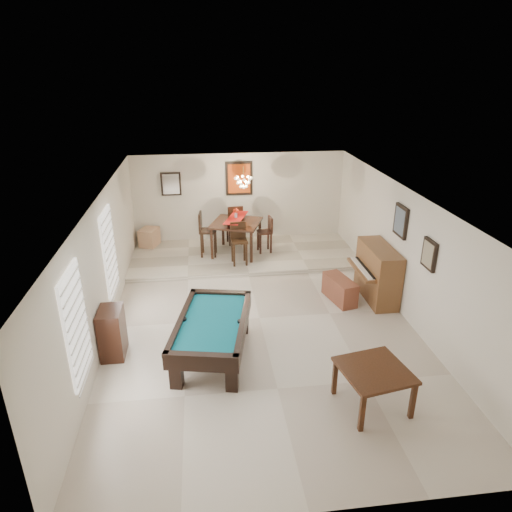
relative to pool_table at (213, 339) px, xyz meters
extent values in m
cube|color=beige|center=(1.00, 1.22, -0.37)|extent=(6.00, 9.00, 0.02)
cube|color=silver|center=(1.00, 5.72, 0.94)|extent=(6.00, 0.04, 2.60)
cube|color=silver|center=(1.00, -3.28, 0.94)|extent=(6.00, 0.04, 2.60)
cube|color=silver|center=(-2.00, 1.22, 0.94)|extent=(0.04, 9.00, 2.60)
cube|color=silver|center=(4.00, 1.22, 0.94)|extent=(0.04, 9.00, 2.60)
cube|color=white|center=(1.00, 1.22, 2.24)|extent=(6.00, 9.00, 0.04)
cube|color=beige|center=(1.00, 4.47, -0.30)|extent=(6.00, 2.50, 0.12)
cube|color=white|center=(-1.97, -0.98, 1.04)|extent=(0.06, 1.00, 1.70)
cube|color=white|center=(-1.97, 1.82, 1.04)|extent=(0.06, 1.00, 1.70)
cube|color=brown|center=(2.87, 1.78, -0.10)|extent=(0.59, 1.02, 0.53)
cube|color=black|center=(-1.77, 0.28, 0.09)|extent=(0.41, 0.61, 0.92)
cube|color=tan|center=(-1.59, 5.38, 0.00)|extent=(0.60, 0.66, 0.49)
cube|color=#D84C14|center=(1.00, 5.68, 1.54)|extent=(0.75, 0.06, 0.95)
cube|color=white|center=(-0.90, 5.68, 1.44)|extent=(0.55, 0.06, 0.65)
cube|color=slate|center=(3.96, 1.52, 1.54)|extent=(0.06, 0.55, 0.65)
cube|color=gray|center=(3.96, 0.22, 1.34)|extent=(0.06, 0.45, 0.55)
camera|label=1|loc=(-0.08, -6.93, 4.52)|focal=32.00mm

